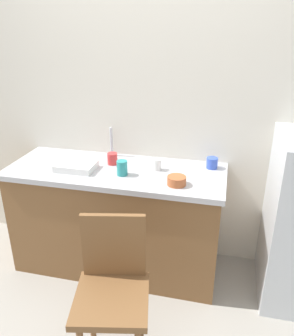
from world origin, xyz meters
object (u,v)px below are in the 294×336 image
terracotta_bowl (177,181)px  cup_blue (212,163)px  dish_tray (76,166)px  cup_teal (122,168)px  cup_white (157,165)px  chair (113,287)px  cup_red (112,159)px

terracotta_bowl → cup_blue: bearing=58.3°
dish_tray → cup_teal: size_ratio=2.64×
dish_tray → cup_white: cup_white is taller
chair → cup_white: bearing=73.6°
chair → terracotta_bowl: 0.79m
cup_white → cup_red: size_ratio=0.95×
cup_white → cup_red: 0.35m
terracotta_bowl → cup_blue: (0.21, 0.34, 0.01)m
terracotta_bowl → cup_blue: cup_blue is taller
cup_red → cup_white: bearing=-4.8°
cup_white → cup_blue: bearing=18.0°
cup_white → dish_tray: bearing=-167.0°
cup_blue → cup_teal: (-0.61, -0.27, 0.01)m
terracotta_bowl → cup_white: (-0.18, 0.21, 0.01)m
dish_tray → cup_blue: (0.97, 0.26, 0.02)m
terracotta_bowl → cup_teal: (-0.40, 0.07, 0.02)m
cup_teal → cup_blue: bearing=24.1°
cup_white → cup_red: cup_red is taller
dish_tray → cup_teal: bearing=-1.9°
cup_teal → cup_red: bearing=127.0°
cup_blue → cup_red: bearing=-172.5°
terracotta_bowl → cup_red: (-0.53, 0.24, 0.01)m
dish_tray → cup_white: (0.58, 0.13, 0.02)m
dish_tray → cup_red: bearing=35.9°
dish_tray → terracotta_bowl: size_ratio=2.22×
terracotta_bowl → cup_teal: bearing=170.2°
dish_tray → chair: bearing=-54.8°
terracotta_bowl → dish_tray: bearing=173.9°
dish_tray → cup_teal: cup_teal is taller
chair → cup_teal: bearing=90.2°
chair → terracotta_bowl: size_ratio=7.06×
cup_blue → cup_red: cup_red is taller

